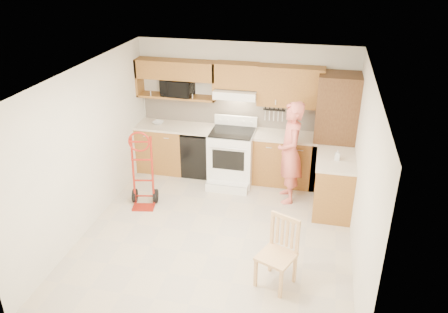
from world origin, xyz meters
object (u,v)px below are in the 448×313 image
(microwave, at_px, (178,87))
(person, at_px, (290,153))
(hand_truck, at_px, (142,173))
(dining_chair, at_px, (276,254))
(range, at_px, (231,153))

(microwave, xyz_separation_m, person, (2.18, -0.77, -0.76))
(microwave, relative_size, person, 0.32)
(hand_truck, height_order, dining_chair, hand_truck)
(person, bearing_deg, microwave, -123.39)
(microwave, bearing_deg, hand_truck, -93.81)
(hand_truck, bearing_deg, microwave, 72.22)
(range, height_order, hand_truck, hand_truck)
(person, xyz_separation_m, hand_truck, (-2.35, -0.75, -0.28))
(hand_truck, bearing_deg, dining_chair, -42.53)
(person, relative_size, hand_truck, 1.45)
(hand_truck, bearing_deg, person, 6.36)
(dining_chair, bearing_deg, range, 136.68)
(dining_chair, bearing_deg, microwave, 150.08)
(microwave, distance_m, person, 2.43)
(range, relative_size, person, 0.66)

